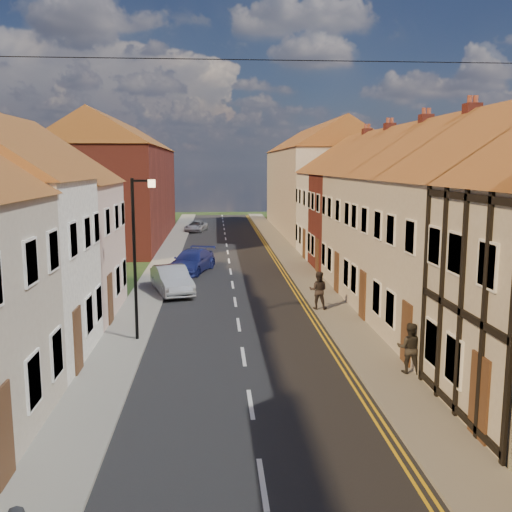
{
  "coord_description": "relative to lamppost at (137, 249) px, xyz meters",
  "views": [
    {
      "loc": [
        -0.93,
        -0.94,
        6.58
      ],
      "look_at": [
        0.98,
        25.53,
        2.34
      ],
      "focal_mm": 40.0,
      "sensor_mm": 36.0,
      "label": 1
    }
  ],
  "objects": [
    {
      "name": "lamppost",
      "position": [
        0.0,
        0.0,
        0.0
      ],
      "size": [
        0.88,
        0.15,
        6.0
      ],
      "color": "black",
      "rests_on": "pavement_left"
    },
    {
      "name": "cottage_r_white_far",
      "position": [
        13.11,
        14.3,
        0.94
      ],
      "size": [
        8.3,
        5.2,
        9.0
      ],
      "color": "maroon",
      "rests_on": "ground"
    },
    {
      "name": "pavement_left",
      "position": [
        -0.59,
        10.0,
        -3.48
      ],
      "size": [
        1.8,
        90.0,
        0.12
      ],
      "primitive_type": "cube",
      "color": "gray",
      "rests_on": "ground"
    },
    {
      "name": "cottage_l_pink",
      "position": [
        -5.49,
        3.85,
        0.83
      ],
      "size": [
        8.3,
        6.3,
        8.8
      ],
      "color": "#B79B90",
      "rests_on": "ground"
    },
    {
      "name": "cottage_r_white_near",
      "position": [
        13.11,
        -1.9,
        0.94
      ],
      "size": [
        8.3,
        6.0,
        9.0
      ],
      "color": "#B5AA99",
      "rests_on": "ground"
    },
    {
      "name": "cottage_r_cream_mid",
      "position": [
        13.11,
        3.5,
        0.94
      ],
      "size": [
        8.3,
        5.2,
        9.0
      ],
      "color": "#B5AA99",
      "rests_on": "ground"
    },
    {
      "name": "road",
      "position": [
        3.81,
        10.0,
        -3.53
      ],
      "size": [
        7.0,
        90.0,
        0.02
      ],
      "primitive_type": "cube",
      "color": "black",
      "rests_on": "ground"
    },
    {
      "name": "block_right_far",
      "position": [
        13.11,
        35.0,
        1.76
      ],
      "size": [
        8.3,
        24.2,
        10.5
      ],
      "color": "#B5AA99",
      "rests_on": "ground"
    },
    {
      "name": "car_mid",
      "position": [
        0.61,
        8.15,
        -2.82
      ],
      "size": [
        2.67,
        4.58,
        1.43
      ],
      "primitive_type": "imported",
      "rotation": [
        0.0,
        0.0,
        0.29
      ],
      "color": "#B1B5B9",
      "rests_on": "ground"
    },
    {
      "name": "pavement_right",
      "position": [
        8.21,
        10.0,
        -3.48
      ],
      "size": [
        1.8,
        90.0,
        0.12
      ],
      "primitive_type": "cube",
      "color": "gray",
      "rests_on": "ground"
    },
    {
      "name": "pedestrian_right",
      "position": [
        8.91,
        -4.18,
        -2.61
      ],
      "size": [
        0.94,
        0.84,
        1.61
      ],
      "primitive_type": "imported",
      "rotation": [
        0.0,
        0.0,
        2.8
      ],
      "color": "black",
      "rests_on": "pavement_right"
    },
    {
      "name": "cottage_r_pink",
      "position": [
        13.11,
        8.9,
        0.94
      ],
      "size": [
        8.3,
        6.0,
        9.0
      ],
      "color": "#B5AA99",
      "rests_on": "ground"
    },
    {
      "name": "pedestrian_right_b",
      "position": [
        7.51,
        4.0,
        -2.56
      ],
      "size": [
        0.97,
        0.83,
        1.72
      ],
      "primitive_type": "imported",
      "rotation": [
        0.0,
        0.0,
        2.9
      ],
      "color": "#282120",
      "rests_on": "pavement_right"
    },
    {
      "name": "car_distant",
      "position": [
        1.0,
        35.95,
        -3.01
      ],
      "size": [
        2.47,
        4.08,
        1.06
      ],
      "primitive_type": "imported",
      "rotation": [
        0.0,
        0.0,
        -0.2
      ],
      "color": "#B3B5BB",
      "rests_on": "ground"
    },
    {
      "name": "car_far",
      "position": [
        1.42,
        14.0,
        -2.84
      ],
      "size": [
        3.29,
        5.17,
        1.39
      ],
      "primitive_type": "imported",
      "rotation": [
        0.0,
        0.0,
        -0.3
      ],
      "color": "navy",
      "rests_on": "ground"
    },
    {
      "name": "cottage_r_cream_far",
      "position": [
        13.11,
        19.7,
        0.94
      ],
      "size": [
        8.3,
        6.0,
        9.0
      ],
      "color": "white",
      "rests_on": "ground"
    },
    {
      "name": "block_left_far",
      "position": [
        -5.49,
        30.0,
        1.76
      ],
      "size": [
        8.3,
        24.2,
        10.5
      ],
      "color": "maroon",
      "rests_on": "ground"
    }
  ]
}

